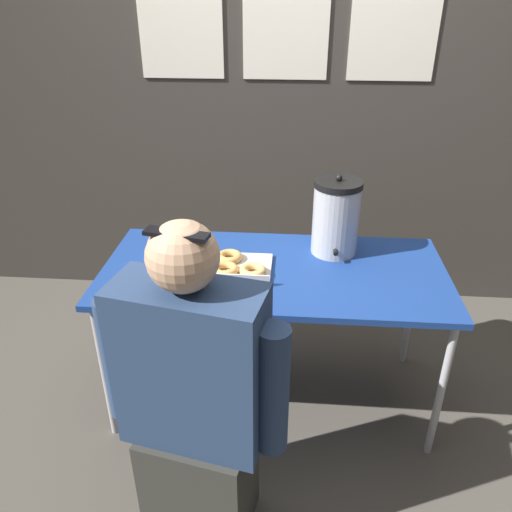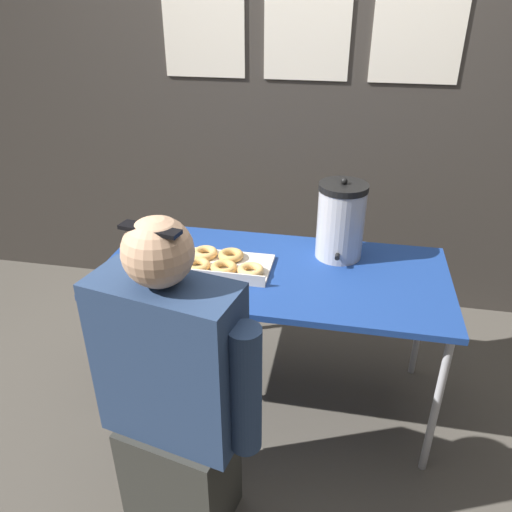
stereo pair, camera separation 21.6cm
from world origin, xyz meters
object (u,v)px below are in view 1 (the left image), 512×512
donut_box (210,265)px  cell_phone (121,287)px  coffee_urn (336,217)px  person_seated (194,403)px

donut_box → cell_phone: (-0.34, -0.18, -0.02)m
donut_box → coffee_urn: coffee_urn is taller
donut_box → coffee_urn: bearing=21.5°
coffee_urn → person_seated: bearing=-119.8°
coffee_urn → cell_phone: size_ratio=2.37×
cell_phone → person_seated: (0.39, -0.48, -0.14)m
donut_box → coffee_urn: size_ratio=1.37×
person_seated → coffee_urn: bearing=-108.1°
donut_box → person_seated: person_seated is taller
donut_box → person_seated: (0.05, -0.65, -0.16)m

